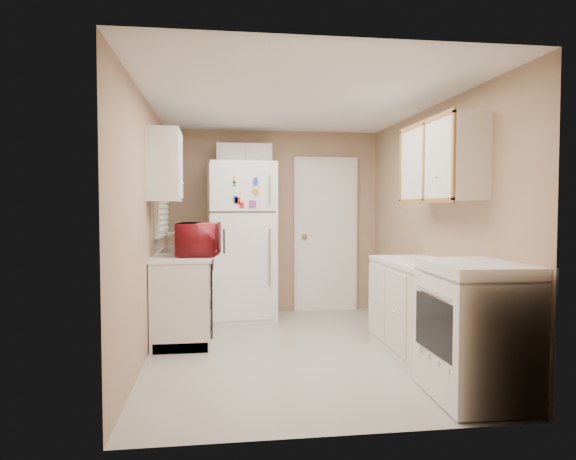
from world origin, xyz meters
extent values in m
plane|color=beige|center=(0.00, 0.00, 0.00)|extent=(3.80, 3.80, 0.00)
plane|color=white|center=(0.00, 0.00, 2.40)|extent=(3.80, 3.80, 0.00)
plane|color=tan|center=(-1.40, 0.00, 1.20)|extent=(3.80, 3.80, 0.00)
plane|color=tan|center=(1.40, 0.00, 1.20)|extent=(3.80, 3.80, 0.00)
plane|color=tan|center=(0.00, 1.90, 1.20)|extent=(2.80, 2.80, 0.00)
plane|color=tan|center=(0.00, -1.90, 1.20)|extent=(2.80, 2.80, 0.00)
cube|color=silver|center=(-1.10, 0.90, 0.45)|extent=(0.60, 1.80, 0.90)
cube|color=black|center=(-0.81, 0.30, 0.49)|extent=(0.03, 0.58, 0.72)
cube|color=gray|center=(-1.10, 1.05, 0.86)|extent=(0.54, 0.74, 0.16)
imported|color=maroon|center=(-0.93, 0.43, 1.05)|extent=(0.62, 0.38, 0.40)
imported|color=white|center=(-1.09, 1.41, 1.00)|extent=(0.12, 0.12, 0.20)
cube|color=silver|center=(-1.36, 1.05, 1.60)|extent=(0.10, 0.98, 1.08)
cube|color=silver|center=(-1.25, 0.22, 1.80)|extent=(0.30, 0.45, 0.70)
cube|color=white|center=(-0.45, 1.54, 0.97)|extent=(0.85, 0.83, 1.94)
cube|color=silver|center=(-0.40, 1.75, 2.00)|extent=(0.70, 0.30, 0.40)
cube|color=white|center=(0.70, 1.86, 1.02)|extent=(0.86, 0.06, 2.08)
cube|color=silver|center=(1.10, -0.80, 0.45)|extent=(0.60, 2.00, 0.90)
cube|color=white|center=(1.13, -1.44, 0.50)|extent=(0.70, 0.85, 1.01)
cube|color=silver|center=(1.25, -0.50, 1.80)|extent=(0.30, 1.20, 0.70)
camera|label=1|loc=(-0.74, -4.89, 1.40)|focal=32.00mm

